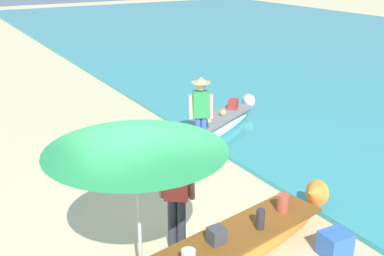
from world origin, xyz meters
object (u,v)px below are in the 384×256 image
object	(u,v)px
person_tourist_customer	(176,194)
patio_umbrella_large	(136,139)
cooler_box	(335,244)
boat_white_midground	(212,129)
person_vendor_hatted	(201,109)
boat_orange_foreground	(228,249)

from	to	relation	value
person_tourist_customer	patio_umbrella_large	xyz separation A→B (m)	(-0.92, -0.69, 1.31)
patio_umbrella_large	cooler_box	world-z (taller)	patio_umbrella_large
person_tourist_customer	cooler_box	xyz separation A→B (m)	(1.97, -1.40, -0.74)
boat_white_midground	person_vendor_hatted	xyz separation A→B (m)	(-0.63, -0.51, 0.76)
person_vendor_hatted	person_tourist_customer	size ratio (longest dim) A/B	1.07
boat_white_midground	person_vendor_hatted	world-z (taller)	person_vendor_hatted
boat_white_midground	patio_umbrella_large	xyz separation A→B (m)	(-3.90, -4.36, 1.97)
boat_orange_foreground	patio_umbrella_large	size ratio (longest dim) A/B	1.88
person_vendor_hatted	boat_white_midground	bearing A→B (deg)	39.05
boat_orange_foreground	boat_white_midground	xyz separation A→B (m)	(2.53, 4.42, 0.02)
person_tourist_customer	person_vendor_hatted	bearing A→B (deg)	53.27
boat_white_midground	patio_umbrella_large	world-z (taller)	patio_umbrella_large
patio_umbrella_large	person_tourist_customer	bearing A→B (deg)	36.98
boat_white_midground	person_tourist_customer	xyz separation A→B (m)	(-2.98, -3.66, 0.67)
boat_white_midground	person_tourist_customer	size ratio (longest dim) A/B	2.42
boat_orange_foreground	patio_umbrella_large	xyz separation A→B (m)	(-1.37, 0.06, 1.99)
boat_orange_foreground	person_vendor_hatted	xyz separation A→B (m)	(1.90, 3.91, 0.77)
patio_umbrella_large	cooler_box	distance (m)	3.61
boat_orange_foreground	patio_umbrella_large	bearing A→B (deg)	177.65
person_tourist_customer	cooler_box	world-z (taller)	person_tourist_customer
boat_orange_foreground	person_vendor_hatted	world-z (taller)	person_vendor_hatted
boat_orange_foreground	person_tourist_customer	world-z (taller)	person_tourist_customer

